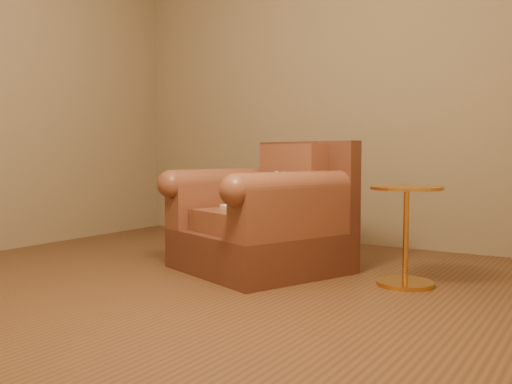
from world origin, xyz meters
The scene contains 5 objects.
floor centered at (0.00, 0.00, 0.00)m, with size 4.00×4.00×0.00m, color brown.
armchair centered at (0.09, 0.71, 0.32)m, with size 1.18×1.16×0.83m.
teddy_bear centered at (0.15, 0.77, 0.49)m, with size 0.18×0.21×0.25m.
guidebook centered at (0.04, 0.52, 0.41)m, with size 0.40×0.38×0.03m.
side_table centered at (1.00, 0.75, 0.31)m, with size 0.41×0.41×0.57m.
Camera 1 is at (1.99, -2.42, 0.76)m, focal length 40.00 mm.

